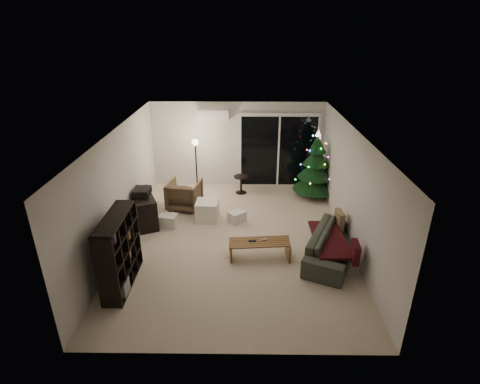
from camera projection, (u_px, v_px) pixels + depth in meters
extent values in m
plane|color=beige|center=(235.00, 239.00, 8.52)|extent=(6.50, 6.50, 0.00)
plane|color=white|center=(235.00, 132.00, 7.50)|extent=(6.50, 6.50, 0.00)
cube|color=silver|center=(238.00, 145.00, 10.98)|extent=(5.00, 0.02, 2.50)
cube|color=silver|center=(229.00, 286.00, 5.05)|extent=(5.00, 0.02, 2.50)
cube|color=silver|center=(119.00, 189.00, 8.04)|extent=(0.02, 6.50, 2.50)
cube|color=silver|center=(352.00, 190.00, 7.98)|extent=(0.02, 6.50, 2.50)
cube|color=black|center=(278.00, 152.00, 11.03)|extent=(2.20, 0.02, 2.10)
cube|color=white|center=(213.00, 115.00, 10.51)|extent=(0.90, 0.22, 0.28)
cube|color=#3F3833|center=(276.00, 179.00, 11.95)|extent=(2.60, 1.00, 0.10)
cube|color=white|center=(275.00, 159.00, 12.09)|extent=(2.20, 0.06, 1.00)
cube|color=black|center=(144.00, 209.00, 9.11)|extent=(0.90, 1.28, 0.75)
cube|color=black|center=(142.00, 192.00, 8.92)|extent=(0.38, 0.45, 0.16)
imported|color=#433427|center=(184.00, 195.00, 9.86)|extent=(0.94, 0.96, 0.76)
cube|color=silver|center=(207.00, 210.00, 9.31)|extent=(0.56, 0.56, 0.49)
cube|color=silver|center=(168.00, 221.00, 9.02)|extent=(0.46, 0.38, 0.30)
cube|color=silver|center=(237.00, 217.00, 9.23)|extent=(0.49, 0.48, 0.27)
cylinder|color=black|center=(241.00, 185.00, 10.78)|extent=(0.42, 0.42, 0.52)
cylinder|color=black|center=(196.00, 169.00, 10.37)|extent=(0.26, 0.26, 1.61)
imported|color=#272D24|center=(333.00, 245.00, 7.77)|extent=(1.57, 2.19, 0.60)
cube|color=#3B0D10|center=(329.00, 239.00, 7.71)|extent=(0.64, 1.47, 0.05)
cube|color=#796D4F|center=(339.00, 219.00, 8.26)|extent=(0.15, 0.40, 0.39)
cube|color=#3B0D10|center=(355.00, 252.00, 7.07)|extent=(0.14, 0.40, 0.39)
cube|color=black|center=(252.00, 241.00, 7.69)|extent=(0.16, 0.05, 0.02)
cube|color=slate|center=(264.00, 240.00, 7.73)|extent=(0.15, 0.09, 0.02)
cone|color=#133317|center=(316.00, 164.00, 10.28)|extent=(1.25, 1.25, 1.93)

